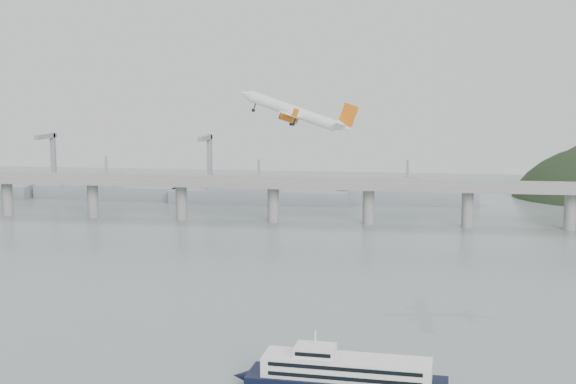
# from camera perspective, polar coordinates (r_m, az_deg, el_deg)

# --- Properties ---
(ground) EXTENTS (900.00, 900.00, 0.00)m
(ground) POSITION_cam_1_polar(r_m,az_deg,el_deg) (210.19, -2.31, -11.80)
(ground) COLOR slate
(ground) RESTS_ON ground
(bridge) EXTENTS (800.00, 22.00, 23.90)m
(bridge) POSITION_cam_1_polar(r_m,az_deg,el_deg) (399.84, 2.97, 0.16)
(bridge) COLOR gray
(bridge) RESTS_ON ground
(distant_fleet) EXTENTS (453.00, 60.90, 40.00)m
(distant_fleet) POSITION_cam_1_polar(r_m,az_deg,el_deg) (502.63, -14.04, 0.18)
(distant_fleet) COLOR gray
(distant_fleet) RESTS_ON ground
(ferry) EXTENTS (76.50, 16.11, 14.42)m
(ferry) POSITION_cam_1_polar(r_m,az_deg,el_deg) (183.88, 4.36, -13.44)
(ferry) COLOR black
(ferry) RESTS_ON ground
(airliner) EXTENTS (41.97, 37.91, 16.54)m
(airliner) POSITION_cam_1_polar(r_m,az_deg,el_deg) (265.07, 0.60, 5.90)
(airliner) COLOR white
(airliner) RESTS_ON ground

